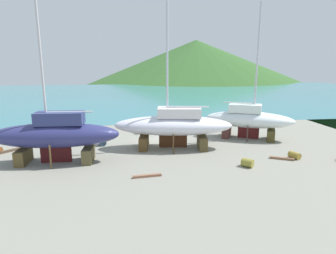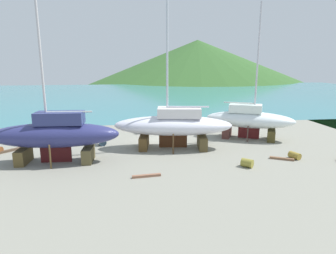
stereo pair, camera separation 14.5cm
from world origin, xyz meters
The scene contains 13 objects.
ground_plane centered at (0.00, -2.61, 0.00)m, with size 41.33×41.33×0.00m, color gray.
sea_water centered at (0.00, 41.41, 0.00)m, with size 139.70×67.37×0.01m, color teal.
headland_hill centered at (28.38, 103.09, 0.00)m, with size 171.80×171.80×34.12m, color #345E29.
sailboat_large_starboard centered at (-8.03, -5.17, 2.17)m, with size 9.59×2.99×14.86m.
sailboat_mid_port centered at (1.27, -2.65, 2.09)m, with size 10.58×4.69×17.32m.
sailboat_small_center centered at (9.11, -0.36, 1.93)m, with size 8.83×6.30×12.74m.
barrel_rust_mid centered at (5.78, -8.12, 0.30)m, with size 0.61×0.61×0.79m, color olive.
barrel_ochre centered at (10.20, -6.86, 0.26)m, with size 0.53×0.53×0.88m, color olive.
barrel_tipped_center centered at (-1.24, 3.06, 0.40)m, with size 0.64×0.64×0.81m, color #3A4362.
barrel_rust_far centered at (-5.03, -0.87, 0.34)m, with size 0.67×0.67×0.95m, color #334D61.
timber_long_fore centered at (-12.86, -2.09, 0.10)m, with size 2.55×0.24×0.20m, color brown.
timber_short_skew centered at (9.10, -6.94, 0.08)m, with size 1.79×0.24×0.16m, color brown.
timber_short_cross centered at (-1.52, -9.02, 0.08)m, with size 1.90×0.23×0.16m, color #8E5F47.
Camera 1 is at (-2.71, -27.08, 7.37)m, focal length 31.23 mm.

